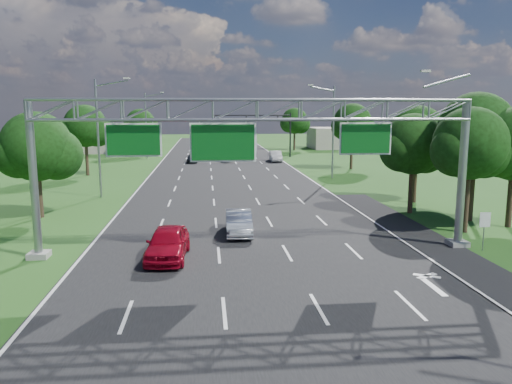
{
  "coord_description": "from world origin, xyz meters",
  "views": [
    {
      "loc": [
        -2.38,
        -13.68,
        7.52
      ],
      "look_at": [
        0.39,
        13.94,
        2.91
      ],
      "focal_mm": 35.0,
      "sensor_mm": 36.0,
      "label": 1
    }
  ],
  "objects": [
    {
      "name": "building_right",
      "position": [
        24.0,
        82.0,
        2.0
      ],
      "size": [
        12.0,
        9.0,
        4.0
      ],
      "primitive_type": "cube",
      "color": "#A99F8E",
      "rests_on": "ground"
    },
    {
      "name": "tree_verge_lb",
      "position": [
        -15.92,
        45.04,
        5.41
      ],
      "size": [
        5.76,
        4.8,
        8.06
      ],
      "color": "#2D2116",
      "rests_on": "ground"
    },
    {
      "name": "regulatory_sign",
      "position": [
        12.4,
        10.98,
        1.51
      ],
      "size": [
        0.6,
        0.08,
        2.1
      ],
      "color": "gray",
      "rests_on": "ground"
    },
    {
      "name": "tree_verge_re",
      "position": [
        14.08,
        78.04,
        5.2
      ],
      "size": [
        5.76,
        4.8,
        7.84
      ],
      "color": "#2D2116",
      "rests_on": "ground"
    },
    {
      "name": "tree_verge_la",
      "position": [
        -13.92,
        22.04,
        4.76
      ],
      "size": [
        5.76,
        4.8,
        7.4
      ],
      "color": "#2D2116",
      "rests_on": "ground"
    },
    {
      "name": "tree_verge_rd",
      "position": [
        16.08,
        48.04,
        5.63
      ],
      "size": [
        5.76,
        4.8,
        8.28
      ],
      "color": "#2D2116",
      "rests_on": "ground"
    },
    {
      "name": "streetlight_r_mid",
      "position": [
        11.3,
        40.0,
        5.58
      ],
      "size": [
        2.97,
        0.22,
        10.16
      ],
      "color": "gray",
      "rests_on": "ground"
    },
    {
      "name": "sign_gantry",
      "position": [
        0.33,
        12.0,
        6.89
      ],
      "size": [
        23.5,
        1.0,
        9.56
      ],
      "color": "gray",
      "rests_on": "ground"
    },
    {
      "name": "building_left",
      "position": [
        -22.0,
        78.0,
        2.5
      ],
      "size": [
        14.0,
        10.0,
        5.0
      ],
      "primitive_type": "cube",
      "color": "#A99F8E",
      "rests_on": "ground"
    },
    {
      "name": "box_truck",
      "position": [
        5.03,
        76.33,
        1.52
      ],
      "size": [
        3.22,
        8.61,
        3.16
      ],
      "rotation": [
        0.0,
        0.0,
        0.14
      ],
      "color": "silver",
      "rests_on": "ground"
    },
    {
      "name": "tree_verge_lc",
      "position": [
        -12.92,
        70.04,
        4.98
      ],
      "size": [
        5.76,
        4.8,
        7.62
      ],
      "color": "#2D2116",
      "rests_on": "ground"
    },
    {
      "name": "tree_cluster_right",
      "position": [
        14.8,
        19.19,
        5.31
      ],
      "size": [
        9.91,
        14.6,
        8.68
      ],
      "color": "#2D2116",
      "rests_on": "ground"
    },
    {
      "name": "traffic_signal",
      "position": [
        7.48,
        65.0,
        5.17
      ],
      "size": [
        12.21,
        0.24,
        7.0
      ],
      "color": "black",
      "rests_on": "ground"
    },
    {
      "name": "silver_sedan",
      "position": [
        -0.47,
        15.88,
        0.72
      ],
      "size": [
        1.64,
        4.43,
        1.45
      ],
      "primitive_type": "imported",
      "rotation": [
        0.0,
        0.0,
        -0.02
      ],
      "color": "#AAB0B6",
      "rests_on": "ground"
    },
    {
      "name": "car_queue_a",
      "position": [
        0.87,
        58.64,
        0.59
      ],
      "size": [
        2.06,
        4.2,
        1.17
      ],
      "primitive_type": "imported",
      "rotation": [
        0.0,
        0.0,
        -0.11
      ],
      "color": "silver",
      "rests_on": "ground"
    },
    {
      "name": "car_queue_d",
      "position": [
        7.75,
        58.43,
        0.76
      ],
      "size": [
        1.78,
        4.65,
        1.51
      ],
      "primitive_type": "imported",
      "rotation": [
        0.0,
        0.0,
        -0.04
      ],
      "color": "#BCBCBC",
      "rests_on": "ground"
    },
    {
      "name": "road",
      "position": [
        0.0,
        30.0,
        0.0
      ],
      "size": [
        18.0,
        180.0,
        0.02
      ],
      "primitive_type": "cube",
      "color": "black",
      "rests_on": "ground"
    },
    {
      "name": "ground",
      "position": [
        0.0,
        30.0,
        0.0
      ],
      "size": [
        220.0,
        220.0,
        0.0
      ],
      "primitive_type": "plane",
      "color": "#234D17",
      "rests_on": "ground"
    },
    {
      "name": "streetlight_l_far",
      "position": [
        -11.3,
        65.0,
        5.58
      ],
      "size": [
        2.97,
        0.22,
        10.16
      ],
      "color": "gray",
      "rests_on": "ground"
    },
    {
      "name": "red_coupe",
      "position": [
        -4.39,
        11.16,
        0.83
      ],
      "size": [
        2.25,
        4.97,
        1.66
      ],
      "primitive_type": "imported",
      "rotation": [
        0.0,
        0.0,
        -0.06
      ],
      "color": "#9C071B",
      "rests_on": "ground"
    },
    {
      "name": "car_queue_b",
      "position": [
        3.68,
        64.45,
        0.65
      ],
      "size": [
        2.42,
        4.8,
        1.3
      ],
      "primitive_type": "imported",
      "rotation": [
        0.0,
        0.0,
        -0.06
      ],
      "color": "black",
      "rests_on": "ground"
    },
    {
      "name": "road_flare",
      "position": [
        10.2,
        14.0,
        0.0
      ],
      "size": [
        3.0,
        30.0,
        0.02
      ],
      "primitive_type": "cube",
      "color": "black",
      "rests_on": "ground"
    },
    {
      "name": "car_queue_c",
      "position": [
        -4.35,
        57.71,
        0.64
      ],
      "size": [
        1.6,
        3.77,
        1.27
      ],
      "primitive_type": "imported",
      "rotation": [
        0.0,
        0.0,
        -0.03
      ],
      "color": "black",
      "rests_on": "ground"
    },
    {
      "name": "streetlight_l_near",
      "position": [
        -11.3,
        30.0,
        5.58
      ],
      "size": [
        2.97,
        0.22,
        10.16
      ],
      "color": "gray",
      "rests_on": "ground"
    }
  ]
}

